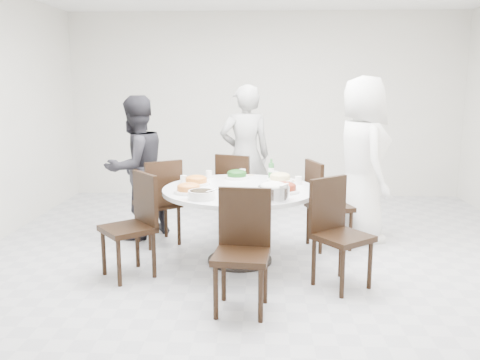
{
  "coord_description": "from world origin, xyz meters",
  "views": [
    {
      "loc": [
        -0.02,
        -4.87,
        1.78
      ],
      "look_at": [
        -0.25,
        0.01,
        0.82
      ],
      "focal_mm": 38.0,
      "sensor_mm": 36.0,
      "label": 1
    }
  ],
  "objects_px": {
    "chair_ne": "(330,205)",
    "chair_s": "(241,253)",
    "chair_n": "(239,193)",
    "soup_bowl": "(202,195)",
    "chair_sw": "(127,226)",
    "diner_left": "(136,168)",
    "chair_nw": "(158,202)",
    "chair_se": "(343,235)",
    "beverage_bottle": "(271,168)",
    "diner_middle": "(245,156)",
    "rice_bowl": "(274,193)",
    "dining_table": "(240,225)",
    "diner_right": "(362,160)"
  },
  "relations": [
    {
      "from": "rice_bowl",
      "to": "chair_sw",
      "type": "bearing_deg",
      "value": 178.15
    },
    {
      "from": "chair_sw",
      "to": "diner_left",
      "type": "bearing_deg",
      "value": 150.07
    },
    {
      "from": "dining_table",
      "to": "chair_n",
      "type": "height_order",
      "value": "chair_n"
    },
    {
      "from": "diner_right",
      "to": "diner_middle",
      "type": "bearing_deg",
      "value": 53.31
    },
    {
      "from": "chair_ne",
      "to": "rice_bowl",
      "type": "height_order",
      "value": "chair_ne"
    },
    {
      "from": "diner_left",
      "to": "chair_ne",
      "type": "bearing_deg",
      "value": 120.65
    },
    {
      "from": "diner_right",
      "to": "beverage_bottle",
      "type": "height_order",
      "value": "diner_right"
    },
    {
      "from": "chair_nw",
      "to": "dining_table",
      "type": "bearing_deg",
      "value": 114.8
    },
    {
      "from": "chair_ne",
      "to": "chair_s",
      "type": "height_order",
      "value": "same"
    },
    {
      "from": "chair_se",
      "to": "soup_bowl",
      "type": "xyz_separation_m",
      "value": [
        -1.23,
        0.12,
        0.31
      ]
    },
    {
      "from": "diner_right",
      "to": "diner_middle",
      "type": "distance_m",
      "value": 1.44
    },
    {
      "from": "chair_n",
      "to": "chair_s",
      "type": "distance_m",
      "value": 2.14
    },
    {
      "from": "chair_nw",
      "to": "chair_n",
      "type": "bearing_deg",
      "value": 174.04
    },
    {
      "from": "chair_sw",
      "to": "rice_bowl",
      "type": "distance_m",
      "value": 1.37
    },
    {
      "from": "chair_n",
      "to": "diner_left",
      "type": "height_order",
      "value": "diner_left"
    },
    {
      "from": "dining_table",
      "to": "beverage_bottle",
      "type": "distance_m",
      "value": 0.78
    },
    {
      "from": "chair_se",
      "to": "diner_middle",
      "type": "distance_m",
      "value": 2.22
    },
    {
      "from": "diner_middle",
      "to": "beverage_bottle",
      "type": "xyz_separation_m",
      "value": [
        0.31,
        -0.86,
        -0.01
      ]
    },
    {
      "from": "beverage_bottle",
      "to": "dining_table",
      "type": "bearing_deg",
      "value": -120.33
    },
    {
      "from": "diner_left",
      "to": "rice_bowl",
      "type": "xyz_separation_m",
      "value": [
        1.53,
        -1.26,
        0.0
      ]
    },
    {
      "from": "chair_n",
      "to": "soup_bowl",
      "type": "xyz_separation_m",
      "value": [
        -0.26,
        -1.5,
        0.31
      ]
    },
    {
      "from": "chair_nw",
      "to": "chair_se",
      "type": "bearing_deg",
      "value": 113.19
    },
    {
      "from": "chair_sw",
      "to": "chair_ne",
      "type": "bearing_deg",
      "value": 75.55
    },
    {
      "from": "dining_table",
      "to": "diner_left",
      "type": "relative_size",
      "value": 0.93
    },
    {
      "from": "dining_table",
      "to": "rice_bowl",
      "type": "xyz_separation_m",
      "value": [
        0.32,
        -0.48,
        0.43
      ]
    },
    {
      "from": "rice_bowl",
      "to": "diner_left",
      "type": "bearing_deg",
      "value": 140.63
    },
    {
      "from": "chair_sw",
      "to": "diner_right",
      "type": "relative_size",
      "value": 0.52
    },
    {
      "from": "beverage_bottle",
      "to": "chair_n",
      "type": "bearing_deg",
      "value": 126.98
    },
    {
      "from": "chair_ne",
      "to": "chair_s",
      "type": "xyz_separation_m",
      "value": [
        -0.88,
        -1.6,
        0.0
      ]
    },
    {
      "from": "chair_n",
      "to": "diner_right",
      "type": "distance_m",
      "value": 1.46
    },
    {
      "from": "chair_ne",
      "to": "diner_left",
      "type": "bearing_deg",
      "value": 64.66
    },
    {
      "from": "dining_table",
      "to": "diner_right",
      "type": "xyz_separation_m",
      "value": [
        1.32,
        0.8,
        0.54
      ]
    },
    {
      "from": "diner_left",
      "to": "soup_bowl",
      "type": "bearing_deg",
      "value": 74.16
    },
    {
      "from": "chair_se",
      "to": "beverage_bottle",
      "type": "bearing_deg",
      "value": 80.06
    },
    {
      "from": "chair_n",
      "to": "rice_bowl",
      "type": "bearing_deg",
      "value": 125.84
    },
    {
      "from": "chair_s",
      "to": "chair_n",
      "type": "bearing_deg",
      "value": 98.89
    },
    {
      "from": "diner_middle",
      "to": "diner_left",
      "type": "distance_m",
      "value": 1.36
    },
    {
      "from": "soup_bowl",
      "to": "beverage_bottle",
      "type": "distance_m",
      "value": 1.19
    },
    {
      "from": "chair_nw",
      "to": "chair_sw",
      "type": "bearing_deg",
      "value": 50.21
    },
    {
      "from": "diner_middle",
      "to": "chair_n",
      "type": "bearing_deg",
      "value": 68.33
    },
    {
      "from": "chair_nw",
      "to": "rice_bowl",
      "type": "distance_m",
      "value": 1.64
    },
    {
      "from": "dining_table",
      "to": "rice_bowl",
      "type": "distance_m",
      "value": 0.72
    },
    {
      "from": "chair_s",
      "to": "diner_middle",
      "type": "xyz_separation_m",
      "value": [
        -0.06,
        2.51,
        0.39
      ]
    },
    {
      "from": "chair_ne",
      "to": "diner_left",
      "type": "relative_size",
      "value": 0.59
    },
    {
      "from": "dining_table",
      "to": "chair_nw",
      "type": "xyz_separation_m",
      "value": [
        -0.93,
        0.53,
        0.1
      ]
    },
    {
      "from": "chair_se",
      "to": "beverage_bottle",
      "type": "distance_m",
      "value": 1.34
    },
    {
      "from": "diner_middle",
      "to": "beverage_bottle",
      "type": "relative_size",
      "value": 8.34
    },
    {
      "from": "diner_left",
      "to": "soup_bowl",
      "type": "distance_m",
      "value": 1.54
    },
    {
      "from": "dining_table",
      "to": "diner_middle",
      "type": "height_order",
      "value": "diner_middle"
    },
    {
      "from": "chair_n",
      "to": "soup_bowl",
      "type": "bearing_deg",
      "value": 101.97
    }
  ]
}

